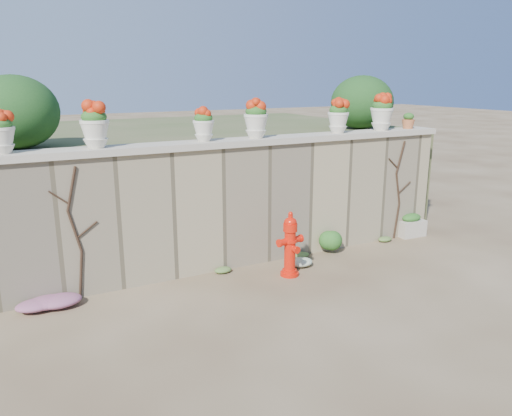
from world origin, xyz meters
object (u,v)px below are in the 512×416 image
urn_pot_0 (1,132)px  terracotta_pot (408,122)px  fire_hydrant (290,244)px  planter_box (411,226)px

urn_pot_0 → terracotta_pot: urn_pot_0 is taller
fire_hydrant → terracotta_pot: size_ratio=3.59×
fire_hydrant → urn_pot_0: (-3.84, 0.88, 1.85)m
urn_pot_0 → terracotta_pot: 7.00m
fire_hydrant → planter_box: bearing=3.8°
urn_pot_0 → fire_hydrant: bearing=-13.0°
fire_hydrant → urn_pot_0: 4.35m
urn_pot_0 → terracotta_pot: bearing=0.0°
fire_hydrant → terracotta_pot: (3.17, 0.88, 1.71)m
fire_hydrant → urn_pot_0: urn_pot_0 is taller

